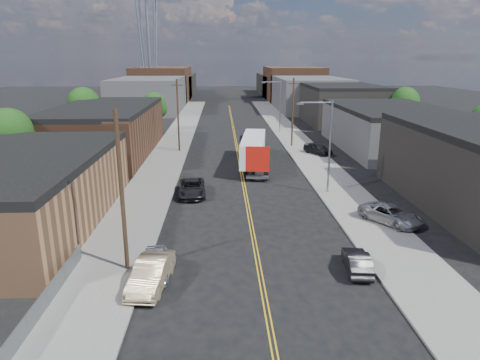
{
  "coord_description": "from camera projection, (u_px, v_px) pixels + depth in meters",
  "views": [
    {
      "loc": [
        -2.27,
        -14.33,
        12.74
      ],
      "look_at": [
        -0.69,
        21.4,
        2.5
      ],
      "focal_mm": 32.0,
      "sensor_mm": 36.0,
      "label": 1
    }
  ],
  "objects": [
    {
      "name": "ground",
      "position": [
        234.0,
        133.0,
        75.0
      ],
      "size": [
        260.0,
        260.0,
        0.0
      ],
      "primitive_type": "plane",
      "color": "black",
      "rests_on": "ground"
    },
    {
      "name": "centerline",
      "position": [
        238.0,
        151.0,
        60.59
      ],
      "size": [
        0.32,
        120.0,
        0.01
      ],
      "primitive_type": "cube",
      "color": "gold",
      "rests_on": "ground"
    },
    {
      "name": "sidewalk_left",
      "position": [
        170.0,
        151.0,
        60.17
      ],
      "size": [
        5.0,
        140.0,
        0.15
      ],
      "primitive_type": "cube",
      "color": "slate",
      "rests_on": "ground"
    },
    {
      "name": "sidewalk_right",
      "position": [
        304.0,
        150.0,
        60.97
      ],
      "size": [
        5.0,
        140.0,
        0.15
      ],
      "primitive_type": "cube",
      "color": "slate",
      "rests_on": "ground"
    },
    {
      "name": "warehouse_tan",
      "position": [
        19.0,
        191.0,
        33.12
      ],
      "size": [
        12.0,
        22.0,
        5.6
      ],
      "color": "#8E6241",
      "rests_on": "ground"
    },
    {
      "name": "warehouse_brown",
      "position": [
        105.0,
        130.0,
        57.96
      ],
      "size": [
        12.0,
        26.0,
        6.6
      ],
      "color": "#4F2F1F",
      "rests_on": "ground"
    },
    {
      "name": "industrial_right_b",
      "position": [
        389.0,
        128.0,
        61.65
      ],
      "size": [
        14.0,
        24.0,
        6.1
      ],
      "color": "#3D3D40",
      "rests_on": "ground"
    },
    {
      "name": "industrial_right_c",
      "position": [
        341.0,
        104.0,
        86.41
      ],
      "size": [
        14.0,
        22.0,
        7.6
      ],
      "color": "black",
      "rests_on": "ground"
    },
    {
      "name": "skyline_left_a",
      "position": [
        150.0,
        94.0,
        106.66
      ],
      "size": [
        16.0,
        30.0,
        8.0
      ],
      "primitive_type": "cube",
      "color": "#3D3D40",
      "rests_on": "ground"
    },
    {
      "name": "skyline_right_a",
      "position": [
        309.0,
        94.0,
        108.36
      ],
      "size": [
        16.0,
        30.0,
        8.0
      ],
      "primitive_type": "cube",
      "color": "#3D3D40",
      "rests_on": "ground"
    },
    {
      "name": "skyline_left_b",
      "position": [
        163.0,
        84.0,
        130.4
      ],
      "size": [
        16.0,
        26.0,
        10.0
      ],
      "primitive_type": "cube",
      "color": "#4F2F1F",
      "rests_on": "ground"
    },
    {
      "name": "skyline_right_b",
      "position": [
        293.0,
        84.0,
        132.1
      ],
      "size": [
        16.0,
        26.0,
        10.0
      ],
      "primitive_type": "cube",
      "color": "#4F2F1F",
      "rests_on": "ground"
    },
    {
      "name": "skyline_left_c",
      "position": [
        170.0,
        85.0,
        150.02
      ],
      "size": [
        16.0,
        40.0,
        7.0
      ],
      "primitive_type": "cube",
      "color": "black",
      "rests_on": "ground"
    },
    {
      "name": "skyline_right_c",
      "position": [
        283.0,
        85.0,
        151.72
      ],
      "size": [
        16.0,
        40.0,
        7.0
      ],
      "primitive_type": "cube",
      "color": "black",
      "rests_on": "ground"
    },
    {
      "name": "streetlight_near",
      "position": [
        326.0,
        140.0,
        40.24
      ],
      "size": [
        3.39,
        0.25,
        9.0
      ],
      "color": "gray",
      "rests_on": "ground"
    },
    {
      "name": "streetlight_far",
      "position": [
        278.0,
        102.0,
        73.85
      ],
      "size": [
        3.39,
        0.25,
        9.0
      ],
      "color": "gray",
      "rests_on": "ground"
    },
    {
      "name": "utility_pole_left_near",
      "position": [
        122.0,
        192.0,
        25.21
      ],
      "size": [
        1.6,
        0.26,
        10.0
      ],
      "color": "black",
      "rests_on": "ground"
    },
    {
      "name": "utility_pole_left_far",
      "position": [
        178.0,
        115.0,
        58.83
      ],
      "size": [
        1.6,
        0.26,
        10.0
      ],
      "color": "black",
      "rests_on": "ground"
    },
    {
      "name": "utility_pole_right",
      "position": [
        293.0,
        112.0,
        62.41
      ],
      "size": [
        1.6,
        0.26,
        10.0
      ],
      "color": "black",
      "rests_on": "ground"
    },
    {
      "name": "chainlink_fence",
      "position": [
        27.0,
        325.0,
        20.06
      ],
      "size": [
        0.05,
        16.0,
        1.22
      ],
      "color": "slate",
      "rests_on": "ground"
    },
    {
      "name": "tree_left_near",
      "position": [
        10.0,
        135.0,
        43.74
      ],
      "size": [
        4.85,
        4.76,
        7.91
      ],
      "color": "black",
      "rests_on": "ground"
    },
    {
      "name": "tree_left_mid",
      "position": [
        84.0,
        105.0,
        67.67
      ],
      "size": [
        5.1,
        5.04,
        8.37
      ],
      "color": "black",
      "rests_on": "ground"
    },
    {
      "name": "tree_left_far",
      "position": [
        155.0,
        106.0,
        75.07
      ],
      "size": [
        4.35,
        4.2,
        6.97
      ],
      "color": "black",
      "rests_on": "ground"
    },
    {
      "name": "tree_right_far",
      "position": [
        405.0,
        103.0,
        74.85
      ],
      "size": [
        4.85,
        4.76,
        7.91
      ],
      "color": "black",
      "rests_on": "ground"
    },
    {
      "name": "semi_truck",
      "position": [
        253.0,
        148.0,
        51.91
      ],
      "size": [
        3.88,
        15.03,
        3.86
      ],
      "rotation": [
        0.0,
        0.0,
        -0.12
      ],
      "color": "silver",
      "rests_on": "ground"
    },
    {
      "name": "car_left_a",
      "position": [
        155.0,
        264.0,
        25.91
      ],
      "size": [
        2.08,
        4.33,
        1.43
      ],
      "primitive_type": "imported",
      "rotation": [
        0.0,
        0.0,
        0.09
      ],
      "color": "silver",
      "rests_on": "ground"
    },
    {
      "name": "car_left_b",
      "position": [
        151.0,
        273.0,
        24.56
      ],
      "size": [
        2.34,
        5.15,
        1.64
      ],
      "primitive_type": "imported",
      "rotation": [
        0.0,
        0.0,
        -0.12
      ],
      "color": "tan",
      "rests_on": "ground"
    },
    {
      "name": "car_left_c",
      "position": [
        192.0,
        188.0,
        40.92
      ],
      "size": [
        2.84,
        5.54,
        1.5
      ],
      "primitive_type": "imported",
      "rotation": [
        0.0,
        0.0,
        0.07
      ],
      "color": "black",
      "rests_on": "ground"
    },
    {
      "name": "car_right_oncoming",
      "position": [
        357.0,
        261.0,
        26.38
      ],
      "size": [
        1.8,
        4.02,
        1.28
      ],
      "primitive_type": "imported",
      "rotation": [
        0.0,
        0.0,
        3.02
      ],
      "color": "black",
      "rests_on": "ground"
    },
    {
      "name": "car_right_lot_a",
      "position": [
        390.0,
        214.0,
        33.73
      ],
      "size": [
        4.72,
        5.51,
        1.41
      ],
      "primitive_type": "imported",
      "rotation": [
        0.0,
        0.0,
        0.58
      ],
      "color": "#98999C",
      "rests_on": "sidewalk_right"
    },
    {
      "name": "car_right_lot_c",
      "position": [
        318.0,
        148.0,
        58.01
      ],
      "size": [
        3.77,
        4.76,
        1.52
      ],
      "primitive_type": "imported",
      "rotation": [
        0.0,
        0.0,
        0.52
      ],
      "color": "black",
      "rests_on": "sidewalk_right"
    }
  ]
}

